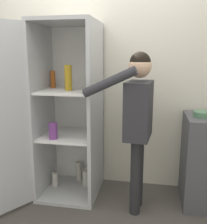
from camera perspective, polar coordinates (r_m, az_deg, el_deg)
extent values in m
cube|color=silver|center=(3.02, 0.76, 7.92)|extent=(7.00, 0.06, 2.55)
cube|color=#B7BABC|center=(3.10, -7.02, -16.42)|extent=(0.62, 0.65, 0.04)
cube|color=#B7BABC|center=(2.75, -8.04, 18.81)|extent=(0.62, 0.65, 0.04)
cube|color=white|center=(3.08, -5.72, 1.26)|extent=(0.62, 0.03, 1.77)
cube|color=#B7BABC|center=(2.89, -12.99, 0.31)|extent=(0.03, 0.65, 1.77)
cube|color=#B7BABC|center=(2.71, -1.64, -0.15)|extent=(0.04, 0.65, 1.77)
cube|color=white|center=(2.85, -7.35, -4.98)|extent=(0.55, 0.58, 0.02)
cube|color=white|center=(2.75, -7.62, 4.58)|extent=(0.55, 0.58, 0.02)
cylinder|color=#9E4C19|center=(2.93, -10.97, 6.99)|extent=(0.06, 0.06, 0.19)
cylinder|color=beige|center=(3.22, -5.37, -12.64)|extent=(0.07, 0.07, 0.23)
cylinder|color=#B78C1E|center=(2.69, -7.69, 7.40)|extent=(0.08, 0.08, 0.26)
cylinder|color=#723884|center=(2.69, -10.93, -4.07)|extent=(0.09, 0.09, 0.17)
cylinder|color=beige|center=(3.14, -10.53, -14.21)|extent=(0.07, 0.07, 0.16)
cylinder|color=beige|center=(3.10, -3.79, -14.09)|extent=(0.08, 0.08, 0.19)
cylinder|color=#262628|center=(2.57, 6.98, -13.94)|extent=(0.10, 0.10, 0.74)
cylinder|color=#262628|center=(2.71, 7.56, -12.50)|extent=(0.10, 0.10, 0.74)
cube|color=#2D2D33|center=(2.44, 7.68, 0.44)|extent=(0.26, 0.41, 0.53)
sphere|color=#DBAD89|center=(2.39, 7.95, 9.81)|extent=(0.20, 0.20, 0.20)
sphere|color=black|center=(2.39, 7.98, 10.66)|extent=(0.19, 0.19, 0.19)
cylinder|color=#2D2D33|center=(2.23, 1.27, 6.51)|extent=(0.49, 0.13, 0.28)
cylinder|color=#2D2D33|center=(2.65, 8.41, 0.80)|extent=(0.08, 0.08, 0.50)
cylinder|color=#517F5B|center=(2.71, 20.97, -0.43)|extent=(0.20, 0.20, 0.05)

